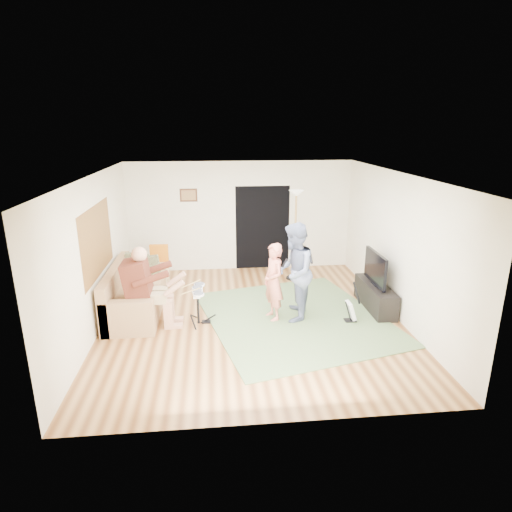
{
  "coord_description": "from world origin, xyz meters",
  "views": [
    {
      "loc": [
        -0.67,
        -7.39,
        3.53
      ],
      "look_at": [
        0.11,
        0.3,
        1.15
      ],
      "focal_mm": 30.0,
      "sensor_mm": 36.0,
      "label": 1
    }
  ],
  "objects_px": {
    "drum_kit": "(198,308)",
    "guitarist": "(294,272)",
    "singer": "(273,282)",
    "torchiere_lamp": "(296,219)",
    "television": "(375,268)",
    "tv_cabinet": "(375,296)",
    "dining_chair": "(159,274)",
    "guitar_spare": "(351,310)",
    "sofa": "(132,297)"
  },
  "relations": [
    {
      "from": "sofa",
      "to": "guitarist",
      "type": "height_order",
      "value": "guitarist"
    },
    {
      "from": "dining_chair",
      "to": "guitarist",
      "type": "bearing_deg",
      "value": -31.65
    },
    {
      "from": "guitar_spare",
      "to": "dining_chair",
      "type": "relative_size",
      "value": 0.8
    },
    {
      "from": "singer",
      "to": "television",
      "type": "distance_m",
      "value": 2.07
    },
    {
      "from": "tv_cabinet",
      "to": "television",
      "type": "relative_size",
      "value": 1.38
    },
    {
      "from": "guitarist",
      "to": "torchiere_lamp",
      "type": "height_order",
      "value": "torchiere_lamp"
    },
    {
      "from": "guitar_spare",
      "to": "television",
      "type": "xyz_separation_m",
      "value": [
        0.62,
        0.55,
        0.62
      ]
    },
    {
      "from": "torchiere_lamp",
      "to": "tv_cabinet",
      "type": "xyz_separation_m",
      "value": [
        1.29,
        -1.85,
        -1.2
      ]
    },
    {
      "from": "drum_kit",
      "to": "dining_chair",
      "type": "distance_m",
      "value": 2.03
    },
    {
      "from": "singer",
      "to": "television",
      "type": "height_order",
      "value": "singer"
    },
    {
      "from": "torchiere_lamp",
      "to": "guitar_spare",
      "type": "bearing_deg",
      "value": -75.5
    },
    {
      "from": "sofa",
      "to": "guitar_spare",
      "type": "bearing_deg",
      "value": -11.82
    },
    {
      "from": "singer",
      "to": "torchiere_lamp",
      "type": "bearing_deg",
      "value": 141.69
    },
    {
      "from": "guitarist",
      "to": "television",
      "type": "xyz_separation_m",
      "value": [
        1.67,
        0.3,
        -0.07
      ]
    },
    {
      "from": "guitarist",
      "to": "torchiere_lamp",
      "type": "bearing_deg",
      "value": -177.16
    },
    {
      "from": "guitarist",
      "to": "guitar_spare",
      "type": "distance_m",
      "value": 1.28
    },
    {
      "from": "guitarist",
      "to": "television",
      "type": "distance_m",
      "value": 1.7
    },
    {
      "from": "singer",
      "to": "dining_chair",
      "type": "bearing_deg",
      "value": -144.76
    },
    {
      "from": "drum_kit",
      "to": "television",
      "type": "bearing_deg",
      "value": 5.51
    },
    {
      "from": "drum_kit",
      "to": "television",
      "type": "relative_size",
      "value": 0.69
    },
    {
      "from": "drum_kit",
      "to": "singer",
      "type": "relative_size",
      "value": 0.48
    },
    {
      "from": "sofa",
      "to": "television",
      "type": "bearing_deg",
      "value": -3.82
    },
    {
      "from": "guitarist",
      "to": "television",
      "type": "bearing_deg",
      "value": 114.17
    },
    {
      "from": "drum_kit",
      "to": "dining_chair",
      "type": "xyz_separation_m",
      "value": [
        -0.9,
        1.82,
        0.05
      ]
    },
    {
      "from": "guitarist",
      "to": "tv_cabinet",
      "type": "height_order",
      "value": "guitarist"
    },
    {
      "from": "drum_kit",
      "to": "dining_chair",
      "type": "height_order",
      "value": "dining_chair"
    },
    {
      "from": "drum_kit",
      "to": "singer",
      "type": "xyz_separation_m",
      "value": [
        1.4,
        0.06,
        0.43
      ]
    },
    {
      "from": "guitarist",
      "to": "torchiere_lamp",
      "type": "relative_size",
      "value": 0.87
    },
    {
      "from": "torchiere_lamp",
      "to": "television",
      "type": "bearing_deg",
      "value": -56.17
    },
    {
      "from": "sofa",
      "to": "drum_kit",
      "type": "distance_m",
      "value": 1.45
    },
    {
      "from": "drum_kit",
      "to": "sofa",
      "type": "bearing_deg",
      "value": 153.45
    },
    {
      "from": "torchiere_lamp",
      "to": "tv_cabinet",
      "type": "relative_size",
      "value": 1.51
    },
    {
      "from": "sofa",
      "to": "television",
      "type": "relative_size",
      "value": 2.23
    },
    {
      "from": "torchiere_lamp",
      "to": "tv_cabinet",
      "type": "bearing_deg",
      "value": -55.12
    },
    {
      "from": "singer",
      "to": "torchiere_lamp",
      "type": "relative_size",
      "value": 0.7
    },
    {
      "from": "drum_kit",
      "to": "tv_cabinet",
      "type": "bearing_deg",
      "value": 5.43
    },
    {
      "from": "singer",
      "to": "guitarist",
      "type": "bearing_deg",
      "value": 68.43
    },
    {
      "from": "guitarist",
      "to": "drum_kit",
      "type": "bearing_deg",
      "value": -74.67
    },
    {
      "from": "guitar_spare",
      "to": "dining_chair",
      "type": "xyz_separation_m",
      "value": [
        -3.73,
        2.03,
        0.13
      ]
    },
    {
      "from": "sofa",
      "to": "tv_cabinet",
      "type": "relative_size",
      "value": 1.62
    },
    {
      "from": "torchiere_lamp",
      "to": "singer",
      "type": "bearing_deg",
      "value": -110.8
    },
    {
      "from": "dining_chair",
      "to": "television",
      "type": "relative_size",
      "value": 0.98
    },
    {
      "from": "tv_cabinet",
      "to": "television",
      "type": "bearing_deg",
      "value": 180.0
    },
    {
      "from": "drum_kit",
      "to": "guitarist",
      "type": "bearing_deg",
      "value": 1.19
    },
    {
      "from": "torchiere_lamp",
      "to": "television",
      "type": "xyz_separation_m",
      "value": [
        1.24,
        -1.85,
        -0.6
      ]
    },
    {
      "from": "tv_cabinet",
      "to": "guitarist",
      "type": "bearing_deg",
      "value": -170.25
    },
    {
      "from": "drum_kit",
      "to": "guitar_spare",
      "type": "height_order",
      "value": "guitar_spare"
    },
    {
      "from": "guitarist",
      "to": "dining_chair",
      "type": "xyz_separation_m",
      "value": [
        -2.68,
        1.78,
        -0.57
      ]
    },
    {
      "from": "dining_chair",
      "to": "television",
      "type": "distance_m",
      "value": 4.62
    },
    {
      "from": "torchiere_lamp",
      "to": "television",
      "type": "distance_m",
      "value": 2.31
    }
  ]
}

